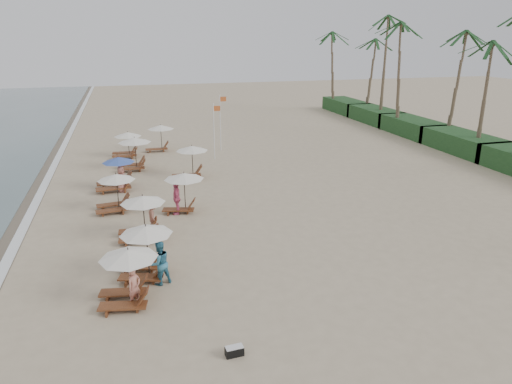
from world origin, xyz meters
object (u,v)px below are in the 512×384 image
object	(u,v)px
lounger_station_2	(140,217)
flag_pole_near	(214,129)
inland_station_0	(182,187)
lounger_station_4	(115,175)
beachgoer_far_a	(177,198)
duffel_bag	(234,351)
lounger_station_1	(143,251)
lounger_station_6	(126,145)
lounger_station_0	(125,276)
inland_station_1	(189,159)
beachgoer_near	(134,287)
inland_station_2	(159,135)
beachgoer_far_b	(121,179)
lounger_station_3	(114,192)
lounger_station_5	(133,153)
beachgoer_mid_b	(153,216)
beachgoer_mid_a	(160,263)

from	to	relation	value
lounger_station_2	flag_pole_near	bearing A→B (deg)	66.03
lounger_station_2	inland_station_0	xyz separation A→B (m)	(2.46, 3.24, 0.35)
lounger_station_4	beachgoer_far_a	world-z (taller)	lounger_station_4
duffel_bag	lounger_station_1	bearing A→B (deg)	112.34
lounger_station_6	lounger_station_0	bearing A→B (deg)	-90.78
inland_station_1	beachgoer_near	xyz separation A→B (m)	(-4.24, -15.85, -0.59)
inland_station_2	beachgoer_far_b	distance (m)	11.15
inland_station_0	inland_station_2	size ratio (longest dim) A/B	0.98
inland_station_0	inland_station_1	distance (m)	6.70
lounger_station_0	lounger_station_6	world-z (taller)	lounger_station_0
lounger_station_1	flag_pole_near	world-z (taller)	flag_pole_near
inland_station_0	duffel_bag	bearing A→B (deg)	-90.20
beachgoer_far_a	beachgoer_far_b	world-z (taller)	beachgoer_far_a
lounger_station_6	beachgoer_far_a	distance (m)	14.35
lounger_station_1	duffel_bag	distance (m)	6.51
lounger_station_3	lounger_station_1	bearing A→B (deg)	-81.66
lounger_station_2	lounger_station_4	world-z (taller)	lounger_station_2
lounger_station_0	lounger_station_5	size ratio (longest dim) A/B	0.91
lounger_station_2	beachgoer_far_b	distance (m)	7.88
flag_pole_near	lounger_station_0	bearing A→B (deg)	-109.47
lounger_station_2	beachgoer_far_a	world-z (taller)	lounger_station_2
lounger_station_4	beachgoer_mid_b	bearing A→B (deg)	-75.96
inland_station_0	duffel_bag	size ratio (longest dim) A/B	4.33
beachgoer_mid_a	lounger_station_0	bearing A→B (deg)	20.07
lounger_station_0	lounger_station_4	bearing A→B (deg)	91.95
duffel_bag	lounger_station_5	bearing A→B (deg)	95.96
lounger_station_2	duffel_bag	size ratio (longest dim) A/B	4.15
lounger_station_1	lounger_station_5	xyz separation A→B (m)	(0.06, 16.90, 0.10)
inland_station_1	beachgoer_mid_a	distance (m)	14.85
inland_station_0	beachgoer_far_a	world-z (taller)	inland_station_0
lounger_station_3	lounger_station_0	bearing A→B (deg)	-87.25
lounger_station_5	beachgoer_far_a	distance (m)	10.25
beachgoer_mid_b	beachgoer_far_b	distance (m)	7.17
beachgoer_far_a	lounger_station_0	bearing A→B (deg)	-8.00
duffel_bag	lounger_station_0	bearing A→B (deg)	128.54
inland_station_2	beachgoer_mid_b	distance (m)	17.77
inland_station_1	beachgoer_far_a	xyz separation A→B (m)	(-1.67, -6.84, -0.41)
inland_station_1	lounger_station_3	bearing A→B (deg)	-132.78
inland_station_2	beachgoer_mid_b	world-z (taller)	inland_station_2
beachgoer_mid_a	flag_pole_near	bearing A→B (deg)	-128.95
beachgoer_far_b	inland_station_0	bearing A→B (deg)	-123.77
inland_station_2	lounger_station_2	bearing A→B (deg)	-97.31
lounger_station_4	flag_pole_near	size ratio (longest dim) A/B	0.60
beachgoer_mid_b	flag_pole_near	bearing A→B (deg)	-30.33
beachgoer_far_b	lounger_station_2	bearing A→B (deg)	-153.31
beachgoer_mid_b	lounger_station_3	bearing A→B (deg)	20.83
lounger_station_4	inland_station_2	world-z (taller)	inland_station_2
lounger_station_4	inland_station_2	size ratio (longest dim) A/B	1.02
lounger_station_4	flag_pole_near	bearing A→B (deg)	38.22
lounger_station_6	beachgoer_far_b	xyz separation A→B (m)	(-0.39, -9.26, -0.20)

